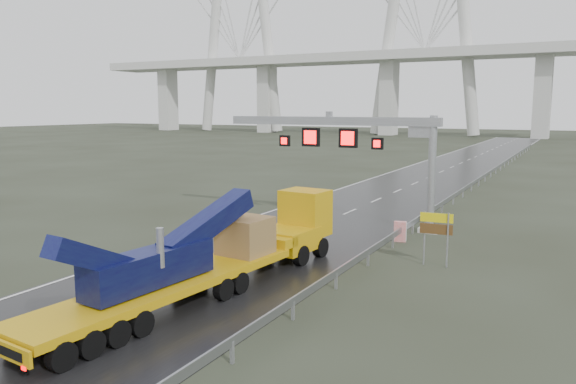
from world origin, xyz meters
The scene contains 7 objects.
ground centered at (0.00, 0.00, 0.00)m, with size 400.00×400.00×0.00m, color #282B1E.
road centered at (0.00, 40.00, 0.01)m, with size 11.00×200.00×0.02m, color black.
guardrail centered at (6.10, 30.00, 0.70)m, with size 0.20×140.00×1.40m, color gray, non-canonical shape.
sign_gantry centered at (2.10, 17.99, 5.61)m, with size 14.90×1.20×7.42m.
heavy_haul_truck centered at (1.71, 3.49, 1.59)m, with size 4.20×17.65×4.11m.
exit_sign_pair centered at (9.00, 10.50, 1.87)m, with size 1.56×0.20×2.68m.
striped_barrier centered at (6.00, 14.70, 0.59)m, with size 0.69×0.37×1.17m, color red.
Camera 1 is at (15.05, -16.36, 7.64)m, focal length 35.00 mm.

